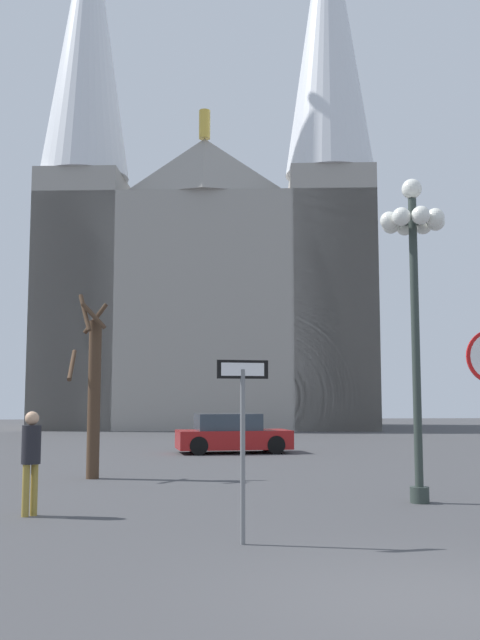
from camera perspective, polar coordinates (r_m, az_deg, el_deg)
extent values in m
plane|color=#424244|center=(7.81, 15.92, -20.53)|extent=(120.00, 120.00, 0.00)
cube|color=gray|center=(48.85, -2.38, 0.09)|extent=(22.25, 14.47, 14.44)
pyramid|color=gray|center=(45.92, -2.81, 11.96)|extent=(7.51, 2.94, 3.50)
cylinder|color=gold|center=(46.81, -2.79, 15.04)|extent=(0.70, 0.70, 1.80)
cube|color=gray|center=(46.94, -12.32, 1.43)|extent=(5.77, 5.77, 15.99)
cone|color=silver|center=(52.26, -11.85, 21.10)|extent=(5.65, 5.65, 19.50)
cube|color=gray|center=(45.66, 7.20, 1.55)|extent=(5.77, 5.77, 15.99)
cone|color=silver|center=(51.12, 6.91, 21.67)|extent=(5.65, 5.65, 19.50)
cylinder|color=slate|center=(10.11, 0.21, -10.60)|extent=(0.07, 0.07, 2.36)
cube|color=black|center=(10.09, 0.21, -3.89)|extent=(0.73, 0.15, 0.26)
cube|color=white|center=(10.07, 0.22, -3.88)|extent=(0.61, 0.11, 0.18)
cylinder|color=#2D3833|center=(14.39, 13.61, -2.11)|extent=(0.16, 0.16, 5.86)
cylinder|color=#2D3833|center=(14.47, 13.89, -13.16)|extent=(0.36, 0.36, 0.30)
sphere|color=white|center=(14.93, 13.31, 9.96)|extent=(0.40, 0.40, 0.40)
sphere|color=white|center=(14.92, 15.09, 7.45)|extent=(0.36, 0.36, 0.36)
cylinder|color=#2D3833|center=(14.84, 14.23, 7.50)|extent=(0.05, 0.47, 0.05)
sphere|color=white|center=(15.17, 14.16, 7.19)|extent=(0.36, 0.36, 0.36)
cylinder|color=#2D3833|center=(14.97, 13.77, 7.37)|extent=(0.37, 0.37, 0.05)
sphere|color=white|center=(15.19, 12.79, 7.14)|extent=(0.36, 0.36, 0.36)
cylinder|color=#2D3833|center=(14.98, 13.08, 7.34)|extent=(0.47, 0.05, 0.05)
sphere|color=white|center=(14.97, 11.74, 7.32)|extent=(0.36, 0.36, 0.36)
cylinder|color=#2D3833|center=(14.86, 12.55, 7.43)|extent=(0.37, 0.37, 0.05)
sphere|color=white|center=(14.62, 11.61, 7.64)|extent=(0.36, 0.36, 0.36)
cylinder|color=#2D3833|center=(14.69, 12.49, 7.59)|extent=(0.05, 0.47, 0.05)
sphere|color=white|center=(14.35, 12.53, 7.92)|extent=(0.36, 0.36, 0.36)
cylinder|color=#2D3833|center=(14.56, 12.96, 7.73)|extent=(0.37, 0.37, 0.05)
sphere|color=white|center=(14.33, 13.98, 7.97)|extent=(0.36, 0.36, 0.36)
cylinder|color=#2D3833|center=(14.55, 13.67, 7.76)|extent=(0.47, 0.05, 0.05)
sphere|color=white|center=(14.57, 15.04, 7.77)|extent=(0.36, 0.36, 0.36)
cylinder|color=#2D3833|center=(14.66, 14.20, 7.66)|extent=(0.37, 0.37, 0.05)
cylinder|color=#473323|center=(18.42, -11.37, -6.08)|extent=(0.31, 0.31, 3.88)
cylinder|color=#473323|center=(18.25, -11.40, 0.32)|extent=(0.65, 0.16, 0.67)
cylinder|color=#473323|center=(18.79, -11.26, 0.10)|extent=(0.63, 0.19, 0.81)
cylinder|color=#473323|center=(18.42, -12.06, 0.57)|extent=(0.43, 0.64, 0.99)
cylinder|color=#473323|center=(18.48, -13.03, -3.45)|extent=(0.15, 1.17, 0.84)
cube|color=maroon|center=(26.35, -0.52, -9.33)|extent=(4.17, 2.17, 0.66)
cube|color=#333D47|center=(26.28, -0.96, -7.98)|extent=(2.39, 1.82, 0.59)
cylinder|color=black|center=(27.42, 2.00, -9.54)|extent=(0.66, 0.28, 0.64)
cylinder|color=black|center=(25.86, 2.82, -9.74)|extent=(0.66, 0.28, 0.64)
cylinder|color=black|center=(26.94, -3.73, -9.59)|extent=(0.66, 0.28, 0.64)
cylinder|color=black|center=(25.35, -3.26, -9.81)|extent=(0.66, 0.28, 0.64)
cylinder|color=olive|center=(12.96, -16.44, -12.69)|extent=(0.12, 0.12, 0.86)
cylinder|color=olive|center=(13.05, -15.83, -12.66)|extent=(0.12, 0.12, 0.86)
cylinder|color=black|center=(12.93, -16.03, -9.36)|extent=(0.32, 0.32, 0.65)
sphere|color=tan|center=(12.92, -15.98, -7.41)|extent=(0.23, 0.23, 0.23)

